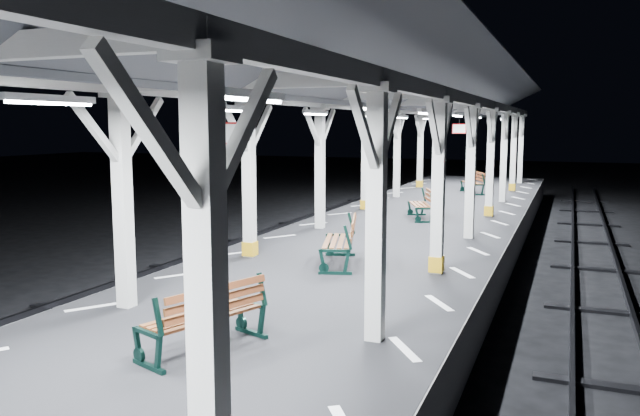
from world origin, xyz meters
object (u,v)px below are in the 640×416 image
Objects in this scene: bench_near at (208,315)px; bench_mid at (343,240)px; bench_far at (424,204)px; bench_extra at (475,182)px.

bench_near is 5.21m from bench_mid.
bench_extra reaches higher than bench_far.
bench_near is 0.93× the size of bench_mid.
bench_far is (0.14, 6.72, -0.05)m from bench_mid.
bench_mid is 1.10× the size of bench_far.
bench_near is 1.02× the size of bench_extra.
bench_mid reaches higher than bench_extra.
bench_mid is at bearing 110.92° from bench_near.
bench_extra is at bearing 108.46° from bench_near.
bench_extra is at bearing 65.29° from bench_far.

